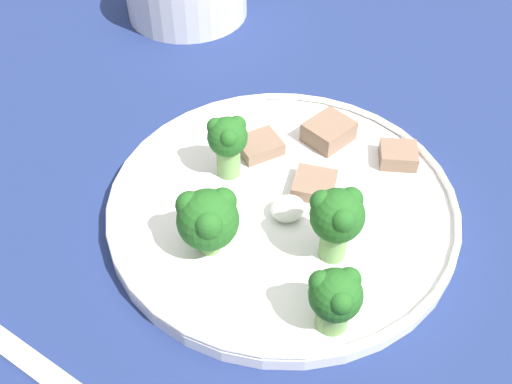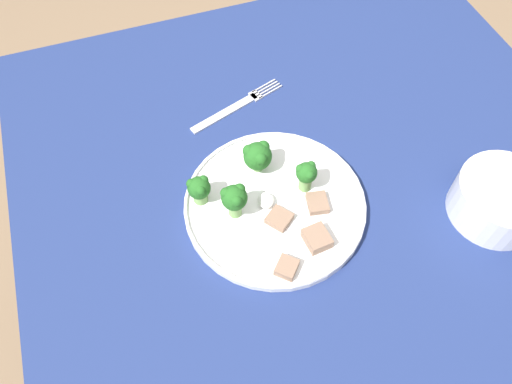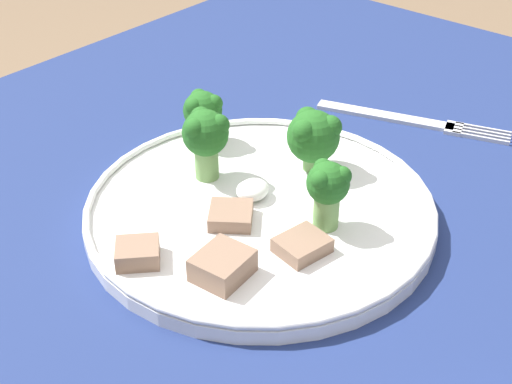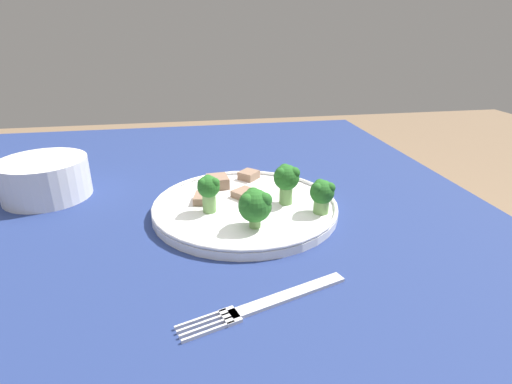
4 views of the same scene
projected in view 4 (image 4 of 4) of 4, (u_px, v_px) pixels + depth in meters
table at (191, 263)px, 0.69m from camera, size 1.10×0.98×0.77m
dinner_plate at (245, 207)px, 0.62m from camera, size 0.29×0.29×0.02m
fork at (268, 303)px, 0.42m from camera, size 0.08×0.19×0.00m
cream_bowl at (45, 179)px, 0.67m from camera, size 0.14×0.14×0.07m
broccoli_floret_near_rim_left at (255, 205)px, 0.54m from camera, size 0.05×0.05×0.06m
broccoli_floret_center_left at (209, 189)px, 0.59m from camera, size 0.03×0.03×0.06m
broccoli_floret_back_left at (286, 179)px, 0.61m from camera, size 0.04×0.04×0.06m
broccoli_floret_front_left at (322, 193)px, 0.59m from camera, size 0.04×0.04×0.05m
meat_slice_front_slice at (204, 198)px, 0.63m from camera, size 0.04×0.04×0.01m
meat_slice_middle_slice at (218, 182)px, 0.69m from camera, size 0.04×0.04×0.02m
meat_slice_rear_slice at (249, 175)px, 0.73m from camera, size 0.04×0.04×0.01m
meat_slice_edge_slice at (245, 194)px, 0.65m from camera, size 0.05×0.05×0.01m
sauce_dollop at (254, 201)px, 0.62m from camera, size 0.03×0.03×0.02m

